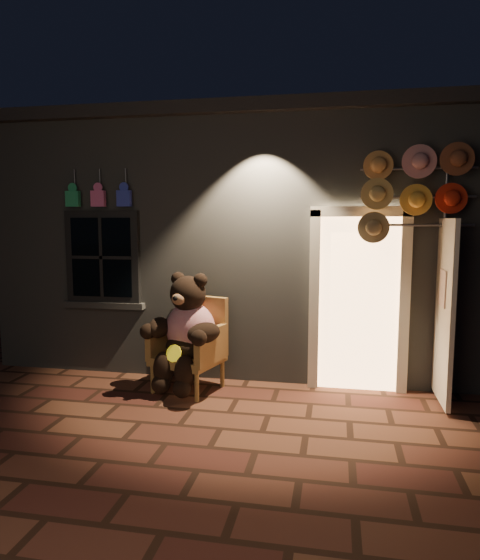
# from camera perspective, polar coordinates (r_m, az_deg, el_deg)

# --- Properties ---
(ground) EXTENTS (60.00, 60.00, 0.00)m
(ground) POSITION_cam_1_polar(r_m,az_deg,el_deg) (5.10, -2.28, -16.61)
(ground) COLOR brown
(ground) RESTS_ON ground
(shop_building) EXTENTS (7.30, 5.95, 3.51)m
(shop_building) POSITION_cam_1_polar(r_m,az_deg,el_deg) (8.61, 3.78, 4.92)
(shop_building) COLOR slate
(shop_building) RESTS_ON ground
(wicker_armchair) EXTENTS (0.91, 0.86, 1.10)m
(wicker_armchair) POSITION_cam_1_polar(r_m,az_deg,el_deg) (6.10, -5.52, -7.23)
(wicker_armchair) COLOR olive
(wicker_armchair) RESTS_ON ground
(teddy_bear) EXTENTS (0.96, 0.87, 1.37)m
(teddy_bear) POSITION_cam_1_polar(r_m,az_deg,el_deg) (5.93, -6.17, -5.87)
(teddy_bear) COLOR #AB1229
(teddy_bear) RESTS_ON ground
(hat_rack) EXTENTS (1.60, 0.22, 2.83)m
(hat_rack) POSITION_cam_1_polar(r_m,az_deg,el_deg) (5.92, 20.78, 9.69)
(hat_rack) COLOR #59595E
(hat_rack) RESTS_ON ground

